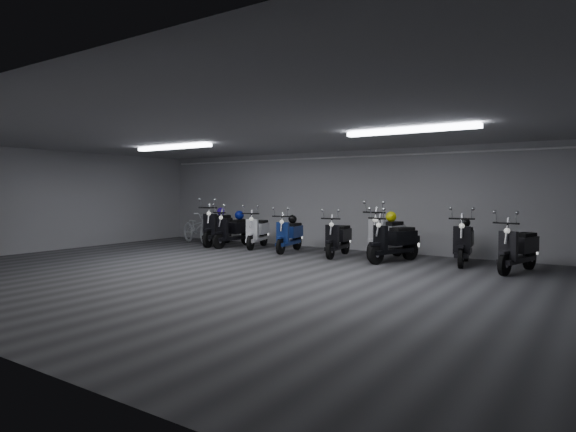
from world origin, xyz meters
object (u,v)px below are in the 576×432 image
Objects in this scene: scooter_6 at (386,230)px; helmet_0 at (465,223)px; scooter_1 at (234,225)px; helmet_4 at (221,211)px; scooter_8 at (464,235)px; scooter_0 at (217,222)px; scooter_4 at (289,229)px; scooter_2 at (257,226)px; helmet_2 at (239,215)px; scooter_7 at (394,235)px; scooter_9 at (518,241)px; bicycle at (197,224)px; helmet_3 at (391,217)px; helmet_1 at (293,219)px; scooter_5 at (338,232)px.

scooter_6 reaches higher than helmet_0.
scooter_1 is 7.09× the size of helmet_4.
scooter_8 is 0.37m from helmet_0.
helmet_0 is (7.21, 0.44, 0.21)m from scooter_0.
scooter_4 is 4.54m from scooter_8.
scooter_0 is 1.44m from scooter_2.
helmet_0 is 0.84× the size of helmet_2.
scooter_6 reaches higher than scooter_1.
helmet_2 is (-5.06, 0.51, 0.29)m from scooter_7.
scooter_9 reaches higher than scooter_4.
scooter_6 reaches higher than scooter_9.
scooter_6 is 1.11× the size of scooter_7.
scooter_1 is at bearing -162.47° from scooter_7.
bicycle is at bearing -177.11° from helmet_0.
scooter_8 reaches higher than scooter_4.
helmet_0 is (6.49, 0.53, 0.29)m from scooter_1.
helmet_0 is at bearing -14.68° from scooter_2.
bicycle is 6.37m from helmet_3.
helmet_4 is (-2.79, 0.38, 0.41)m from scooter_4.
helmet_1 is at bearing -3.17° from helmet_4.
scooter_5 is 0.88× the size of bicycle.
helmet_2 reaches higher than helmet_0.
scooter_0 is 7.23m from helmet_0.
scooter_7 is (1.53, -0.13, 0.03)m from scooter_5.
scooter_8 is at bearing -5.33° from helmet_3.
scooter_5 is at bearing -13.48° from scooter_4.
scooter_9 is (7.72, -0.22, -0.01)m from scooter_1.
scooter_8 reaches higher than scooter_1.
helmet_0 is at bearing 4.81° from scooter_5.
scooter_4 reaches higher than helmet_4.
bicycle is at bearing 169.27° from scooter_5.
scooter_0 reaches higher than scooter_8.
helmet_4 is (-5.50, 0.16, 0.30)m from scooter_6.
scooter_4 is (1.28, -0.25, -0.02)m from scooter_2.
scooter_9 is at bearing -11.67° from scooter_4.
helmet_4 is (-0.80, 0.35, 0.38)m from scooter_1.
scooter_7 is 1.55m from scooter_8.
scooter_4 is 4.54m from helmet_0.
scooter_5 is 0.96× the size of scooter_9.
scooter_4 is 0.96× the size of scooter_7.
helmet_0 is 0.86× the size of helmet_3.
helmet_0 is at bearing -12.86° from scooter_0.
bicycle is at bearing -177.00° from helmet_3.
scooter_9 is at bearing -31.50° from helmet_0.
scooter_8 is 1.03× the size of scooter_9.
helmet_4 is (-7.33, 0.06, 0.36)m from scooter_8.
scooter_7 is 6.43× the size of helmet_2.
scooter_1 is at bearing -175.33° from helmet_0.
helmet_0 reaches higher than helmet_1.
helmet_0 is at bearing 2.56° from helmet_2.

